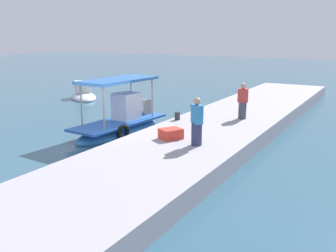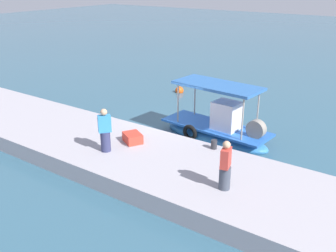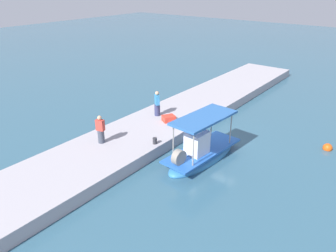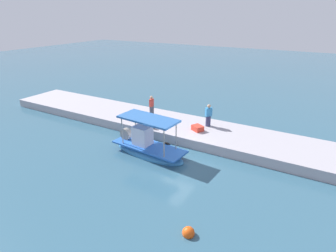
{
  "view_description": "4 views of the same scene",
  "coord_description": "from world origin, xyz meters",
  "px_view_note": "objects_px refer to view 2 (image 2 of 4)",
  "views": [
    {
      "loc": [
        -12.62,
        -10.29,
        4.52
      ],
      "look_at": [
        1.27,
        -2.39,
        0.72
      ],
      "focal_mm": 42.1,
      "sensor_mm": 36.0,
      "label": 1
    },
    {
      "loc": [
        9.08,
        -14.26,
        6.97
      ],
      "look_at": [
        0.75,
        -2.37,
        1.27
      ],
      "focal_mm": 41.64,
      "sensor_mm": 36.0,
      "label": 2
    },
    {
      "loc": [
        14.93,
        8.37,
        9.05
      ],
      "look_at": [
        1.14,
        -2.35,
        1.12
      ],
      "focal_mm": 34.82,
      "sensor_mm": 36.0,
      "label": 3
    },
    {
      "loc": [
        -7.62,
        13.7,
        8.62
      ],
      "look_at": [
        1.48,
        -2.14,
        1.11
      ],
      "focal_mm": 29.75,
      "sensor_mm": 36.0,
      "label": 4
    }
  ],
  "objects_px": {
    "mooring_bollard": "(214,144)",
    "main_fishing_boat": "(217,129)",
    "marker_buoy": "(179,91)",
    "fisherman_near_bollard": "(105,132)",
    "cargo_crate": "(133,138)",
    "fisherman_by_crate": "(225,168)"
  },
  "relations": [
    {
      "from": "mooring_bollard",
      "to": "main_fishing_boat",
      "type": "bearing_deg",
      "value": 114.94
    },
    {
      "from": "marker_buoy",
      "to": "main_fishing_boat",
      "type": "bearing_deg",
      "value": -43.44
    },
    {
      "from": "fisherman_near_bollard",
      "to": "mooring_bollard",
      "type": "relative_size",
      "value": 4.72
    },
    {
      "from": "fisherman_near_bollard",
      "to": "cargo_crate",
      "type": "height_order",
      "value": "fisherman_near_bollard"
    },
    {
      "from": "main_fishing_boat",
      "to": "cargo_crate",
      "type": "bearing_deg",
      "value": -116.91
    },
    {
      "from": "marker_buoy",
      "to": "mooring_bollard",
      "type": "bearing_deg",
      "value": -48.93
    },
    {
      "from": "main_fishing_boat",
      "to": "cargo_crate",
      "type": "relative_size",
      "value": 6.89
    },
    {
      "from": "mooring_bollard",
      "to": "cargo_crate",
      "type": "xyz_separation_m",
      "value": [
        -2.96,
        -1.32,
        0.01
      ]
    },
    {
      "from": "main_fishing_boat",
      "to": "fisherman_near_bollard",
      "type": "bearing_deg",
      "value": -114.03
    },
    {
      "from": "fisherman_by_crate",
      "to": "cargo_crate",
      "type": "bearing_deg",
      "value": 166.35
    },
    {
      "from": "mooring_bollard",
      "to": "cargo_crate",
      "type": "bearing_deg",
      "value": -155.97
    },
    {
      "from": "fisherman_near_bollard",
      "to": "fisherman_by_crate",
      "type": "bearing_deg",
      "value": 0.83
    },
    {
      "from": "fisherman_near_bollard",
      "to": "fisherman_by_crate",
      "type": "xyz_separation_m",
      "value": [
        4.98,
        0.07,
        -0.03
      ]
    },
    {
      "from": "main_fishing_boat",
      "to": "fisherman_near_bollard",
      "type": "distance_m",
      "value": 5.43
    },
    {
      "from": "fisherman_near_bollard",
      "to": "cargo_crate",
      "type": "xyz_separation_m",
      "value": [
        0.31,
        1.21,
        -0.58
      ]
    },
    {
      "from": "main_fishing_boat",
      "to": "fisherman_near_bollard",
      "type": "xyz_separation_m",
      "value": [
        -2.17,
        -4.87,
        1.0
      ]
    },
    {
      "from": "fisherman_near_bollard",
      "to": "marker_buoy",
      "type": "height_order",
      "value": "fisherman_near_bollard"
    },
    {
      "from": "fisherman_by_crate",
      "to": "cargo_crate",
      "type": "relative_size",
      "value": 2.1
    },
    {
      "from": "fisherman_by_crate",
      "to": "main_fishing_boat",
      "type": "bearing_deg",
      "value": 120.29
    },
    {
      "from": "main_fishing_boat",
      "to": "cargo_crate",
      "type": "distance_m",
      "value": 4.14
    },
    {
      "from": "fisherman_near_bollard",
      "to": "fisherman_by_crate",
      "type": "distance_m",
      "value": 4.98
    },
    {
      "from": "marker_buoy",
      "to": "fisherman_by_crate",
      "type": "bearing_deg",
      "value": -50.35
    }
  ]
}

